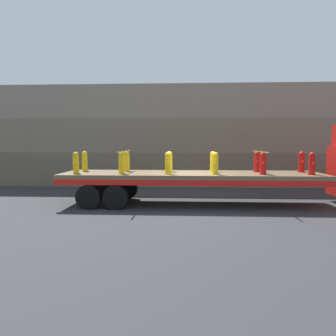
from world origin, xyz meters
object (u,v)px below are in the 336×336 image
object	(u,v)px
fire_hydrant_yellow_far_1	(127,162)
fire_hydrant_red_near_4	(263,164)
fire_hydrant_yellow_near_1	(122,163)
fire_hydrant_red_near_5	(312,164)
fire_hydrant_yellow_near_0	(76,163)
fire_hydrant_yellow_far_2	(169,162)
fire_hydrant_yellow_near_2	(168,163)
fire_hydrant_yellow_near_3	(215,163)
fire_hydrant_red_far_5	(302,162)
flatbed_trailer	(175,178)
fire_hydrant_yellow_far_3	(213,162)
fire_hydrant_red_far_4	(257,162)
fire_hydrant_yellow_far_0	(85,161)

from	to	relation	value
fire_hydrant_yellow_far_1	fire_hydrant_red_near_4	xyz separation A→B (m)	(5.21, -1.06, 0.00)
fire_hydrant_yellow_near_1	fire_hydrant_red_near_5	size ratio (longest dim) A/B	1.00
fire_hydrant_yellow_near_0	fire_hydrant_yellow_far_2	xyz separation A→B (m)	(3.47, 1.06, 0.00)
fire_hydrant_yellow_near_2	fire_hydrant_yellow_near_3	bearing A→B (deg)	0.00
fire_hydrant_yellow_far_2	fire_hydrant_red_far_5	xyz separation A→B (m)	(5.21, 0.00, 0.00)
flatbed_trailer	fire_hydrant_yellow_near_2	size ratio (longest dim) A/B	12.14
fire_hydrant_yellow_far_1	fire_hydrant_red_far_5	bearing A→B (deg)	0.00
fire_hydrant_yellow_near_3	fire_hydrant_yellow_far_3	bearing A→B (deg)	90.00
fire_hydrant_yellow_far_1	fire_hydrant_yellow_far_3	world-z (taller)	same
fire_hydrant_yellow_far_3	fire_hydrant_red_far_4	distance (m)	1.74
fire_hydrant_red_near_4	fire_hydrant_yellow_far_1	bearing A→B (deg)	168.46
fire_hydrant_yellow_near_1	fire_hydrant_yellow_far_2	world-z (taller)	same
fire_hydrant_yellow_near_2	fire_hydrant_red_near_5	world-z (taller)	same
fire_hydrant_yellow_near_0	fire_hydrant_yellow_far_0	world-z (taller)	same
fire_hydrant_yellow_near_3	fire_hydrant_red_far_4	world-z (taller)	same
fire_hydrant_yellow_far_3	fire_hydrant_red_near_4	distance (m)	2.04
flatbed_trailer	fire_hydrant_yellow_near_0	xyz separation A→B (m)	(-3.72, -0.53, 0.62)
fire_hydrant_yellow_far_0	fire_hydrant_yellow_near_3	bearing A→B (deg)	-11.54
fire_hydrant_yellow_near_2	fire_hydrant_yellow_far_2	xyz separation A→B (m)	(0.00, 1.06, 0.00)
fire_hydrant_yellow_near_0	fire_hydrant_red_near_4	xyz separation A→B (m)	(6.94, 0.00, 0.00)
fire_hydrant_yellow_far_2	fire_hydrant_yellow_far_3	xyz separation A→B (m)	(1.74, 0.00, 0.00)
fire_hydrant_yellow_near_1	fire_hydrant_yellow_near_3	bearing A→B (deg)	0.00
fire_hydrant_yellow_near_0	fire_hydrant_red_far_4	xyz separation A→B (m)	(6.94, 1.06, 0.00)
fire_hydrant_yellow_near_0	fire_hydrant_red_near_4	world-z (taller)	same
fire_hydrant_red_near_4	fire_hydrant_red_far_4	bearing A→B (deg)	90.00
fire_hydrant_yellow_near_2	fire_hydrant_red_near_5	size ratio (longest dim) A/B	1.00
fire_hydrant_yellow_near_0	fire_hydrant_red_far_4	bearing A→B (deg)	8.71
fire_hydrant_yellow_far_0	fire_hydrant_red_near_4	distance (m)	7.02
fire_hydrant_red_far_4	fire_hydrant_red_far_5	world-z (taller)	same
fire_hydrant_yellow_near_0	fire_hydrant_yellow_near_3	world-z (taller)	same
fire_hydrant_red_far_5	fire_hydrant_red_near_4	bearing A→B (deg)	-148.51
fire_hydrant_yellow_far_0	fire_hydrant_yellow_far_2	bearing A→B (deg)	0.00
fire_hydrant_yellow_near_0	fire_hydrant_yellow_far_3	bearing A→B (deg)	11.54
fire_hydrant_yellow_near_1	fire_hydrant_yellow_far_1	size ratio (longest dim) A/B	1.00
fire_hydrant_yellow_far_1	fire_hydrant_yellow_near_3	size ratio (longest dim) A/B	1.00
fire_hydrant_yellow_near_2	fire_hydrant_yellow_near_3	world-z (taller)	same
fire_hydrant_yellow_far_1	fire_hydrant_yellow_far_3	distance (m)	3.47
fire_hydrant_red_near_4	fire_hydrant_red_far_4	world-z (taller)	same
fire_hydrant_yellow_far_0	fire_hydrant_red_near_4	size ratio (longest dim) A/B	1.00
fire_hydrant_yellow_far_0	fire_hydrant_yellow_near_2	size ratio (longest dim) A/B	1.00
fire_hydrant_yellow_far_3	fire_hydrant_red_far_4	size ratio (longest dim) A/B	1.00
flatbed_trailer	fire_hydrant_yellow_near_1	distance (m)	2.14
fire_hydrant_yellow_near_0	fire_hydrant_red_near_4	distance (m)	6.94
fire_hydrant_yellow_far_3	fire_hydrant_red_far_5	bearing A→B (deg)	0.00
fire_hydrant_yellow_near_3	fire_hydrant_red_far_4	distance (m)	2.04
fire_hydrant_yellow_far_1	fire_hydrant_yellow_near_2	world-z (taller)	same
fire_hydrant_yellow_far_1	fire_hydrant_red_far_5	distance (m)	6.94
fire_hydrant_yellow_far_2	fire_hydrant_red_far_4	distance (m)	3.47
fire_hydrant_yellow_near_0	fire_hydrant_yellow_far_2	world-z (taller)	same
fire_hydrant_yellow_near_0	fire_hydrant_red_far_5	xyz separation A→B (m)	(8.68, 1.06, 0.00)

